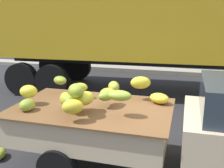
# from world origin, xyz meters

# --- Properties ---
(curb_strip) EXTENTS (80.00, 0.80, 0.16)m
(curb_strip) POSITION_xyz_m (0.00, 8.19, 0.08)
(curb_strip) COLOR gray
(curb_strip) RESTS_ON ground
(pickup_truck) EXTENTS (4.83, 1.79, 1.70)m
(pickup_truck) POSITION_xyz_m (1.15, 0.02, 0.89)
(pickup_truck) COLOR #CCB793
(pickup_truck) RESTS_ON ground
(semi_trailer) EXTENTS (12.11, 3.16, 3.95)m
(semi_trailer) POSITION_xyz_m (0.20, 4.83, 2.54)
(semi_trailer) COLOR gold
(semi_trailer) RESTS_ON ground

